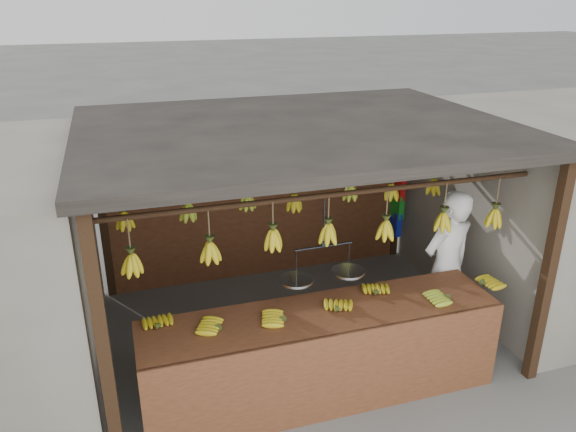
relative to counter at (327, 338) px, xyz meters
name	(u,v)px	position (x,y,z in m)	size (l,w,h in m)	color
ground	(296,329)	(0.11, 1.23, -0.70)	(80.00, 80.00, 0.00)	#5B5B57
stall	(287,157)	(0.11, 1.55, 1.27)	(4.30, 3.30, 2.40)	black
neighbor_right	(568,203)	(3.71, 1.23, 0.45)	(3.00, 3.00, 2.30)	slate
counter	(327,338)	(0.00, 0.00, 0.00)	(3.51, 0.76, 0.96)	#59301A
hanging_bananas	(296,199)	(0.10, 1.23, 0.91)	(3.61, 2.24, 0.38)	#B8A213
balance_scale	(323,272)	(0.03, 0.23, 0.55)	(0.81, 0.31, 0.79)	black
vendor	(446,267)	(1.61, 0.63, 0.17)	(0.64, 0.42, 1.74)	white
bag_bundles	(398,194)	(2.05, 2.58, 0.29)	(0.08, 0.26, 1.29)	yellow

